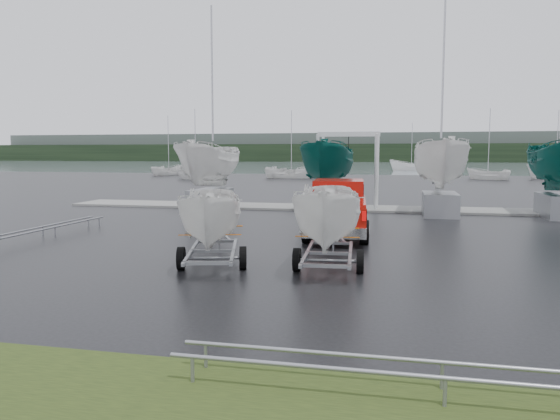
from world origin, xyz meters
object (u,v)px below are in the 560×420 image
(pickup_truck, at_px, (338,206))
(trailer_hitched, at_px, (330,164))
(boat_hoist, at_px, (348,159))
(trailer_parked, at_px, (212,170))

(pickup_truck, bearing_deg, trailer_hitched, -90.00)
(pickup_truck, height_order, trailer_hitched, trailer_hitched)
(trailer_hitched, relative_size, boat_hoist, 1.23)
(trailer_hitched, distance_m, boat_hoist, 15.55)
(trailer_hitched, relative_size, trailer_parked, 1.07)
(pickup_truck, xyz_separation_m, trailer_hitched, (0.51, -6.46, 1.71))
(trailer_parked, height_order, boat_hoist, trailer_parked)
(pickup_truck, relative_size, trailer_hitched, 1.20)
(pickup_truck, bearing_deg, trailer_parked, -114.75)
(trailer_hitched, height_order, boat_hoist, trailer_hitched)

